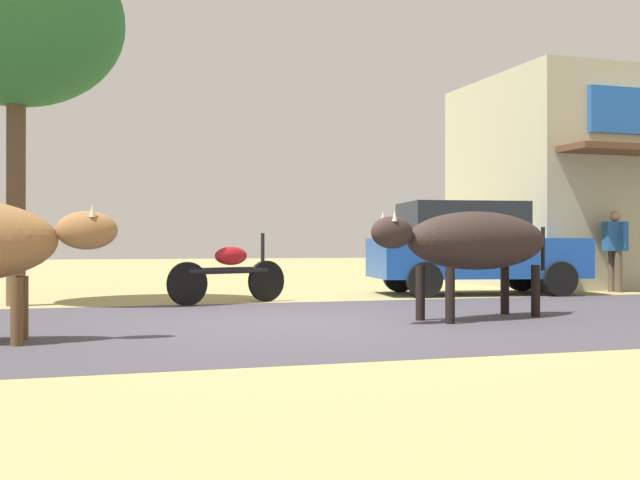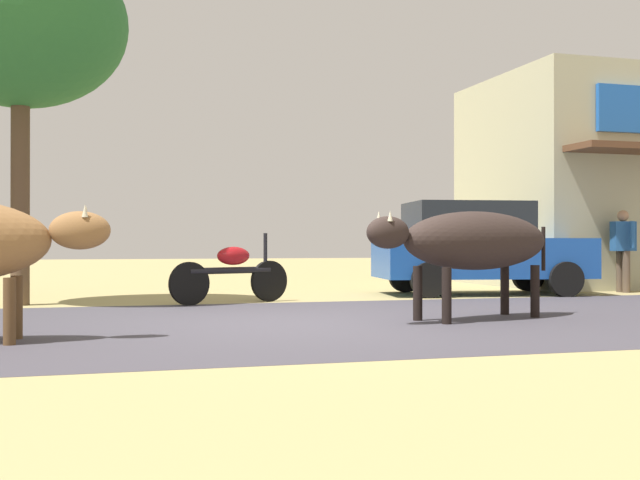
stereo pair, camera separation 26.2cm
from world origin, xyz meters
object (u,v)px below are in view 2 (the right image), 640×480
at_px(parked_hatchback_car, 477,247).
at_px(parked_motorcycle, 232,272).
at_px(roadside_tree, 21,24).
at_px(pedestrian_by_shop, 623,245).
at_px(cow_far_dark, 474,242).

height_order(parked_hatchback_car, parked_motorcycle, parked_hatchback_car).
xyz_separation_m(roadside_tree, parked_hatchback_car, (7.63, 0.38, -3.29)).
bearing_deg(pedestrian_by_shop, parked_motorcycle, -175.05).
bearing_deg(cow_far_dark, pedestrian_by_shop, 38.09).
xyz_separation_m(parked_motorcycle, cow_far_dark, (2.30, -3.39, 0.45)).
bearing_deg(parked_hatchback_car, parked_motorcycle, -169.17).
distance_m(parked_hatchback_car, parked_motorcycle, 4.67).
relative_size(cow_far_dark, pedestrian_by_shop, 1.83).
distance_m(roadside_tree, cow_far_dark, 7.35).
bearing_deg(roadside_tree, cow_far_dark, -35.96).
xyz_separation_m(cow_far_dark, pedestrian_by_shop, (5.15, 4.04, -0.04)).
distance_m(roadside_tree, parked_hatchback_car, 8.31).
xyz_separation_m(roadside_tree, parked_motorcycle, (3.06, -0.49, -3.65)).
bearing_deg(parked_hatchback_car, cow_far_dark, -118.02).
relative_size(parked_hatchback_car, cow_far_dark, 1.40).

